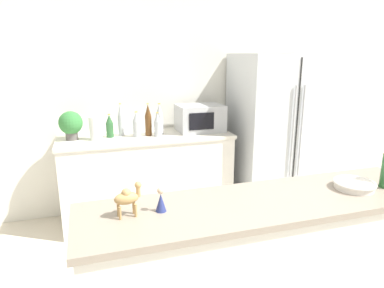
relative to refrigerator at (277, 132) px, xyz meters
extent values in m
cube|color=silver|center=(-1.15, 0.42, 0.42)|extent=(8.00, 0.06, 2.55)
cube|color=silver|center=(-1.47, 0.09, -0.42)|extent=(1.72, 0.60, 0.88)
cube|color=silver|center=(-1.47, 0.09, 0.03)|extent=(1.75, 0.63, 0.03)
cube|color=silver|center=(0.00, 0.00, 0.00)|extent=(0.95, 0.74, 1.72)
cube|color=black|center=(0.00, -0.37, 0.00)|extent=(0.01, 0.01, 1.65)
cylinder|color=#B2B5BA|center=(-0.05, -0.39, 0.09)|extent=(0.02, 0.02, 0.94)
cylinder|color=#B2B5BA|center=(0.05, -0.39, 0.09)|extent=(0.02, 0.02, 0.94)
cube|color=silver|center=(-1.14, -1.81, -0.40)|extent=(1.98, 0.49, 0.92)
cube|color=gray|center=(-1.14, -1.81, 0.08)|extent=(2.02, 0.53, 0.03)
cylinder|color=#595451|center=(-2.19, 0.11, 0.09)|extent=(0.11, 0.11, 0.08)
sphere|color=#387F3D|center=(-2.19, 0.11, 0.22)|extent=(0.22, 0.22, 0.22)
cylinder|color=white|center=(-1.96, 0.03, 0.16)|extent=(0.11, 0.11, 0.22)
cube|color=#B2B5BA|center=(-0.88, 0.11, 0.19)|extent=(0.48, 0.36, 0.28)
cube|color=black|center=(-0.92, -0.07, 0.19)|extent=(0.26, 0.01, 0.17)
cylinder|color=#B2B7BC|center=(-1.32, 0.09, 0.15)|extent=(0.08, 0.08, 0.20)
cone|color=#B2B7BC|center=(-1.32, 0.09, 0.31)|extent=(0.07, 0.07, 0.11)
cylinder|color=gold|center=(-1.32, 0.09, 0.37)|extent=(0.03, 0.03, 0.01)
cylinder|color=#B2B7BC|center=(-1.71, 0.15, 0.15)|extent=(0.06, 0.06, 0.20)
cone|color=#B2B7BC|center=(-1.71, 0.15, 0.31)|extent=(0.06, 0.06, 0.11)
cylinder|color=gold|center=(-1.71, 0.15, 0.38)|extent=(0.02, 0.02, 0.01)
cylinder|color=#2D6033|center=(-1.82, 0.10, 0.12)|extent=(0.07, 0.07, 0.14)
cone|color=#2D6033|center=(-1.82, 0.10, 0.24)|extent=(0.07, 0.07, 0.08)
cylinder|color=gold|center=(-1.82, 0.10, 0.28)|extent=(0.02, 0.02, 0.01)
cylinder|color=#B2B7BC|center=(-1.36, 0.00, 0.13)|extent=(0.07, 0.07, 0.15)
cone|color=#B2B7BC|center=(-1.36, 0.00, 0.25)|extent=(0.07, 0.07, 0.08)
cylinder|color=gold|center=(-1.36, 0.00, 0.29)|extent=(0.02, 0.02, 0.01)
cylinder|color=brown|center=(-1.45, 0.06, 0.15)|extent=(0.07, 0.07, 0.20)
cone|color=brown|center=(-1.45, 0.06, 0.31)|extent=(0.06, 0.06, 0.11)
cylinder|color=gold|center=(-1.45, 0.06, 0.38)|extent=(0.02, 0.02, 0.01)
cylinder|color=#B2B7BC|center=(-1.57, 0.04, 0.13)|extent=(0.08, 0.08, 0.16)
cone|color=#B2B7BC|center=(-1.57, 0.04, 0.26)|extent=(0.07, 0.07, 0.09)
cylinder|color=gold|center=(-1.57, 0.04, 0.30)|extent=(0.03, 0.03, 0.01)
cylinder|color=white|center=(-0.59, -1.82, 0.12)|extent=(0.22, 0.22, 0.04)
torus|color=white|center=(-0.59, -1.82, 0.14)|extent=(0.24, 0.24, 0.02)
ellipsoid|color=tan|center=(-1.89, -1.78, 0.19)|extent=(0.12, 0.07, 0.06)
sphere|color=tan|center=(-1.89, -1.78, 0.22)|extent=(0.05, 0.05, 0.05)
cylinder|color=tan|center=(-1.83, -1.78, 0.22)|extent=(0.02, 0.02, 0.06)
sphere|color=tan|center=(-1.83, -1.78, 0.25)|extent=(0.03, 0.03, 0.03)
cylinder|color=tan|center=(-1.85, -1.76, 0.13)|extent=(0.01, 0.01, 0.06)
cylinder|color=tan|center=(-1.85, -1.80, 0.13)|extent=(0.01, 0.01, 0.06)
cylinder|color=tan|center=(-1.93, -1.77, 0.13)|extent=(0.01, 0.01, 0.06)
cylinder|color=tan|center=(-1.92, -1.81, 0.13)|extent=(0.01, 0.01, 0.06)
cone|color=navy|center=(-1.72, -1.78, 0.15)|extent=(0.05, 0.05, 0.09)
sphere|color=beige|center=(-1.72, -1.78, 0.21)|extent=(0.03, 0.03, 0.03)
camera|label=1|loc=(-2.04, -3.30, 0.85)|focal=32.00mm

